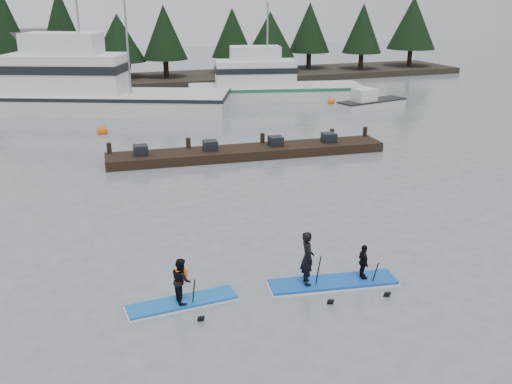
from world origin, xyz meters
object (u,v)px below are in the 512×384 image
object	(u,v)px
floating_dock	(248,152)
paddleboard_duo	(329,270)
paddleboard_solo	(182,289)
fishing_boat_large	(91,100)
fishing_boat_medium	(271,91)

from	to	relation	value
floating_dock	paddleboard_duo	xyz separation A→B (m)	(-2.42, -13.97, 0.25)
paddleboard_solo	paddleboard_duo	xyz separation A→B (m)	(4.25, -0.39, 0.01)
floating_dock	paddleboard_solo	size ratio (longest dim) A/B	4.77
floating_dock	paddleboard_solo	xyz separation A→B (m)	(-6.67, -13.58, 0.24)
fishing_boat_large	paddleboard_solo	size ratio (longest dim) A/B	6.27
paddleboard_solo	floating_dock	bearing A→B (deg)	60.99
fishing_boat_medium	fishing_boat_large	bearing A→B (deg)	-165.22
floating_dock	paddleboard_duo	world-z (taller)	paddleboard_duo
fishing_boat_large	paddleboard_solo	xyz separation A→B (m)	(-0.05, -29.11, -0.31)
floating_dock	paddleboard_duo	size ratio (longest dim) A/B	3.80
fishing_boat_medium	paddleboard_duo	size ratio (longest dim) A/B	3.79
fishing_boat_large	floating_dock	bearing A→B (deg)	-43.51
paddleboard_solo	fishing_boat_large	bearing A→B (deg)	87.06
fishing_boat_large	fishing_boat_medium	bearing A→B (deg)	24.82
fishing_boat_medium	floating_dock	bearing A→B (deg)	-101.95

